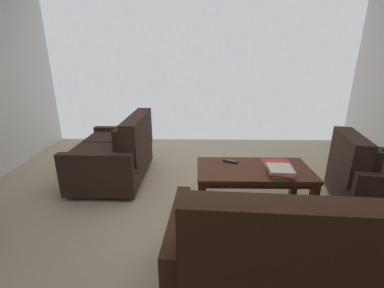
% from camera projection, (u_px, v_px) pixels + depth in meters
% --- Properties ---
extents(ground_plane, '(5.51, 5.08, 0.01)m').
position_uv_depth(ground_plane, '(204.00, 217.00, 2.67)').
color(ground_plane, '#B7A88E').
extents(sofa_main, '(1.77, 0.91, 0.89)m').
position_uv_depth(sofa_main, '(306.00, 256.00, 1.63)').
color(sofa_main, black).
rests_on(sofa_main, ground).
extents(loveseat_near, '(0.86, 1.20, 0.85)m').
position_uv_depth(loveseat_near, '(117.00, 154.00, 3.37)').
color(loveseat_near, black).
rests_on(loveseat_near, ground).
extents(coffee_table, '(1.14, 0.59, 0.47)m').
position_uv_depth(coffee_table, '(253.00, 175.00, 2.67)').
color(coffee_table, '#4C2819').
rests_on(coffee_table, ground).
extents(armchair_side, '(1.04, 1.03, 0.80)m').
position_uv_depth(armchair_side, '(379.00, 181.00, 2.68)').
color(armchair_side, black).
rests_on(armchair_side, ground).
extents(book_stack, '(0.29, 0.33, 0.07)m').
position_uv_depth(book_stack, '(280.00, 171.00, 2.51)').
color(book_stack, '#337F51').
rests_on(book_stack, coffee_table).
extents(tv_remote, '(0.16, 0.11, 0.02)m').
position_uv_depth(tv_remote, '(231.00, 161.00, 2.79)').
color(tv_remote, black).
rests_on(tv_remote, coffee_table).
extents(loose_magazine, '(0.29, 0.23, 0.01)m').
position_uv_depth(loose_magazine, '(277.00, 163.00, 2.77)').
color(loose_magazine, '#C63833').
rests_on(loose_magazine, coffee_table).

